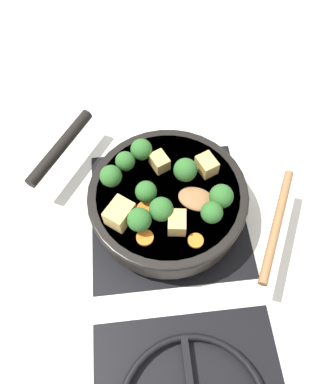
# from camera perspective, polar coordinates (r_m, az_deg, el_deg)

# --- Properties ---
(ground_plane) EXTENTS (2.40, 2.40, 0.00)m
(ground_plane) POSITION_cam_1_polar(r_m,az_deg,el_deg) (0.77, 0.00, -3.29)
(ground_plane) COLOR silver
(front_burner_grate) EXTENTS (0.31, 0.31, 0.03)m
(front_burner_grate) POSITION_cam_1_polar(r_m,az_deg,el_deg) (0.76, 0.00, -2.88)
(front_burner_grate) COLOR black
(front_burner_grate) RESTS_ON ground_plane
(skillet_pan) EXTENTS (0.42, 0.38, 0.06)m
(skillet_pan) POSITION_cam_1_polar(r_m,az_deg,el_deg) (0.72, -0.20, -1.00)
(skillet_pan) COLOR black
(skillet_pan) RESTS_ON front_burner_grate
(wooden_spoon) EXTENTS (0.23, 0.21, 0.02)m
(wooden_spoon) POSITION_cam_1_polar(r_m,az_deg,el_deg) (0.68, 11.02, -3.12)
(wooden_spoon) COLOR olive
(wooden_spoon) RESTS_ON skillet_pan
(tofu_cube_center_large) EXTENTS (0.04, 0.05, 0.03)m
(tofu_cube_center_large) POSITION_cam_1_polar(r_m,az_deg,el_deg) (0.71, 5.91, 4.11)
(tofu_cube_center_large) COLOR tan
(tofu_cube_center_large) RESTS_ON skillet_pan
(tofu_cube_near_handle) EXTENTS (0.04, 0.04, 0.03)m
(tofu_cube_near_handle) POSITION_cam_1_polar(r_m,az_deg,el_deg) (0.71, -1.29, 4.62)
(tofu_cube_near_handle) COLOR tan
(tofu_cube_near_handle) RESTS_ON skillet_pan
(tofu_cube_east_chunk) EXTENTS (0.04, 0.04, 0.03)m
(tofu_cube_east_chunk) POSITION_cam_1_polar(r_m,az_deg,el_deg) (0.65, 1.39, -4.67)
(tofu_cube_east_chunk) COLOR tan
(tofu_cube_east_chunk) RESTS_ON skillet_pan
(tofu_cube_west_chunk) EXTENTS (0.06, 0.06, 0.04)m
(tofu_cube_west_chunk) POSITION_cam_1_polar(r_m,az_deg,el_deg) (0.66, -7.36, -3.32)
(tofu_cube_west_chunk) COLOR tan
(tofu_cube_west_chunk) RESTS_ON skillet_pan
(broccoli_floret_near_spoon) EXTENTS (0.04, 0.04, 0.05)m
(broccoli_floret_near_spoon) POSITION_cam_1_polar(r_m,az_deg,el_deg) (0.69, -8.69, 2.39)
(broccoli_floret_near_spoon) COLOR #709956
(broccoli_floret_near_spoon) RESTS_ON skillet_pan
(broccoli_floret_center_top) EXTENTS (0.04, 0.04, 0.05)m
(broccoli_floret_center_top) POSITION_cam_1_polar(r_m,az_deg,el_deg) (0.72, -4.08, 6.46)
(broccoli_floret_center_top) COLOR #709956
(broccoli_floret_center_top) RESTS_ON skillet_pan
(broccoli_floret_east_rim) EXTENTS (0.04, 0.04, 0.05)m
(broccoli_floret_east_rim) POSITION_cam_1_polar(r_m,az_deg,el_deg) (0.65, -1.04, -2.67)
(broccoli_floret_east_rim) COLOR #709956
(broccoli_floret_east_rim) RESTS_ON skillet_pan
(broccoli_floret_west_rim) EXTENTS (0.04, 0.04, 0.05)m
(broccoli_floret_west_rim) POSITION_cam_1_polar(r_m,az_deg,el_deg) (0.67, -3.36, 0.05)
(broccoli_floret_west_rim) COLOR #709956
(broccoli_floret_west_rim) RESTS_ON skillet_pan
(broccoli_floret_north_edge) EXTENTS (0.04, 0.04, 0.05)m
(broccoli_floret_north_edge) POSITION_cam_1_polar(r_m,az_deg,el_deg) (0.66, 8.12, -0.66)
(broccoli_floret_north_edge) COLOR #709956
(broccoli_floret_north_edge) RESTS_ON skillet_pan
(broccoli_floret_south_cluster) EXTENTS (0.04, 0.04, 0.05)m
(broccoli_floret_south_cluster) POSITION_cam_1_polar(r_m,az_deg,el_deg) (0.69, 2.66, 3.37)
(broccoli_floret_south_cluster) COLOR #709956
(broccoli_floret_south_cluster) RESTS_ON skillet_pan
(broccoli_floret_mid_floret) EXTENTS (0.04, 0.04, 0.04)m
(broccoli_floret_mid_floret) POSITION_cam_1_polar(r_m,az_deg,el_deg) (0.70, -6.53, 4.67)
(broccoli_floret_mid_floret) COLOR #709956
(broccoli_floret_mid_floret) RESTS_ON skillet_pan
(broccoli_floret_small_inner) EXTENTS (0.04, 0.04, 0.05)m
(broccoli_floret_small_inner) POSITION_cam_1_polar(r_m,az_deg,el_deg) (0.64, -4.40, -4.24)
(broccoli_floret_small_inner) COLOR #709956
(broccoli_floret_small_inner) RESTS_ON skillet_pan
(broccoli_floret_tall_stem) EXTENTS (0.04, 0.04, 0.05)m
(broccoli_floret_tall_stem) POSITION_cam_1_polar(r_m,az_deg,el_deg) (0.65, 6.69, -3.14)
(broccoli_floret_tall_stem) COLOR #709956
(broccoli_floret_tall_stem) RESTS_ON skillet_pan
(carrot_slice_orange_thin) EXTENTS (0.03, 0.03, 0.01)m
(carrot_slice_orange_thin) POSITION_cam_1_polar(r_m,az_deg,el_deg) (0.65, -3.54, -6.94)
(carrot_slice_orange_thin) COLOR orange
(carrot_slice_orange_thin) RESTS_ON skillet_pan
(carrot_slice_near_center) EXTENTS (0.03, 0.03, 0.01)m
(carrot_slice_near_center) POSITION_cam_1_polar(r_m,az_deg,el_deg) (0.65, 4.24, -7.40)
(carrot_slice_near_center) COLOR orange
(carrot_slice_near_center) RESTS_ON skillet_pan
(carrot_slice_edge_slice) EXTENTS (0.03, 0.03, 0.01)m
(carrot_slice_edge_slice) POSITION_cam_1_polar(r_m,az_deg,el_deg) (0.68, -3.46, -2.63)
(carrot_slice_edge_slice) COLOR orange
(carrot_slice_edge_slice) RESTS_ON skillet_pan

